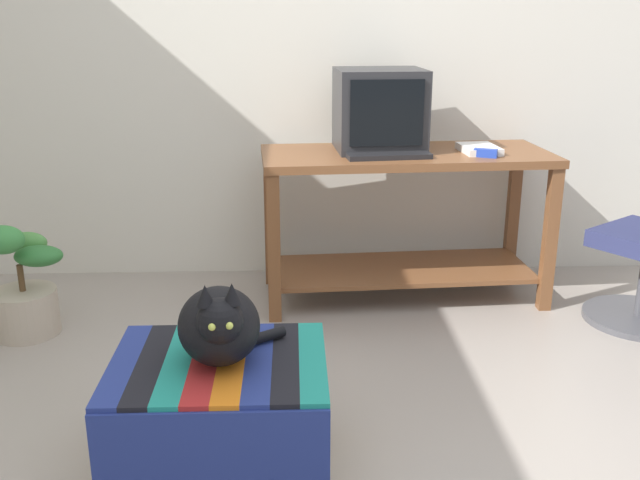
# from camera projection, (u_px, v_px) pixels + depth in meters

# --- Properties ---
(back_wall) EXTENTS (8.00, 0.10, 2.60)m
(back_wall) POSITION_uv_depth(u_px,v_px,m) (324.00, 37.00, 3.79)
(back_wall) COLOR silver
(back_wall) RESTS_ON ground_plane
(desk) EXTENTS (1.46, 0.68, 0.76)m
(desk) POSITION_uv_depth(u_px,v_px,m) (404.00, 200.00, 3.61)
(desk) COLOR brown
(desk) RESTS_ON ground_plane
(tv_monitor) EXTENTS (0.45, 0.42, 0.40)m
(tv_monitor) POSITION_uv_depth(u_px,v_px,m) (379.00, 111.00, 3.54)
(tv_monitor) COLOR #28282B
(tv_monitor) RESTS_ON desk
(keyboard) EXTENTS (0.41, 0.19, 0.02)m
(keyboard) POSITION_uv_depth(u_px,v_px,m) (388.00, 155.00, 3.40)
(keyboard) COLOR black
(keyboard) RESTS_ON desk
(book) EXTENTS (0.19, 0.26, 0.03)m
(book) POSITION_uv_depth(u_px,v_px,m) (479.00, 149.00, 3.53)
(book) COLOR white
(book) RESTS_ON desk
(ottoman_with_blanket) EXTENTS (0.68, 0.56, 0.38)m
(ottoman_with_blanket) POSITION_uv_depth(u_px,v_px,m) (221.00, 414.00, 2.30)
(ottoman_with_blanket) COLOR tan
(ottoman_with_blanket) RESTS_ON ground_plane
(cat) EXTENTS (0.35, 0.36, 0.30)m
(cat) POSITION_uv_depth(u_px,v_px,m) (220.00, 325.00, 2.19)
(cat) COLOR black
(cat) RESTS_ON ottoman_with_blanket
(potted_plant) EXTENTS (0.46, 0.31, 0.56)m
(potted_plant) POSITION_uv_depth(u_px,v_px,m) (19.00, 286.00, 3.24)
(potted_plant) COLOR #B7A893
(potted_plant) RESTS_ON ground_plane
(stapler) EXTENTS (0.12, 0.08, 0.04)m
(stapler) POSITION_uv_depth(u_px,v_px,m) (486.00, 153.00, 3.41)
(stapler) COLOR #2342B7
(stapler) RESTS_ON desk
(pen) EXTENTS (0.03, 0.14, 0.01)m
(pen) POSITION_uv_depth(u_px,v_px,m) (471.00, 151.00, 3.55)
(pen) COLOR #B7B7BC
(pen) RESTS_ON desk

